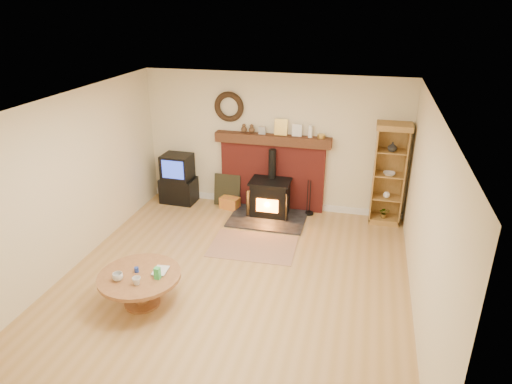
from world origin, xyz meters
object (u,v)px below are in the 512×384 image
(coffee_table, at_px, (140,280))
(curio_cabinet, at_px, (389,174))
(tv_unit, at_px, (178,180))
(wood_stove, at_px, (270,199))

(coffee_table, bearing_deg, curio_cabinet, 46.55)
(tv_unit, height_order, curio_cabinet, curio_cabinet)
(wood_stove, distance_m, curio_cabinet, 2.21)
(coffee_table, bearing_deg, wood_stove, 70.59)
(tv_unit, xyz_separation_m, coffee_table, (0.84, -3.29, -0.10))
(curio_cabinet, relative_size, coffee_table, 1.70)
(wood_stove, relative_size, tv_unit, 1.41)
(tv_unit, distance_m, coffee_table, 3.39)
(tv_unit, bearing_deg, curio_cabinet, 1.21)
(wood_stove, height_order, coffee_table, wood_stove)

